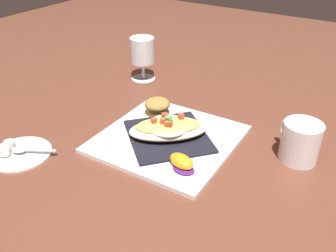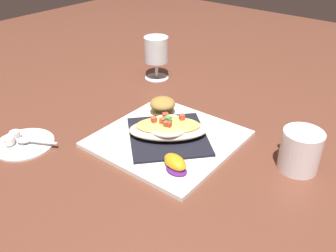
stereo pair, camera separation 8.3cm
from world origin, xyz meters
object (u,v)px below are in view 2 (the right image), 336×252
at_px(orange_garnish, 175,163).
at_px(coffee_mug, 299,152).
at_px(stemmed_glass, 156,52).
at_px(muffin, 162,106).
at_px(square_plate, 168,139).
at_px(creamer_saucer, 24,143).
at_px(creamer_cup_1, 9,141).
at_px(creamer_cup_0, 15,134).
at_px(spoon, 26,140).
at_px(gratin_dish, 168,128).

xyz_separation_m(orange_garnish, coffee_mug, (0.19, 0.17, 0.02)).
bearing_deg(stemmed_glass, muffin, -45.72).
bearing_deg(square_plate, creamer_saucer, -137.66).
bearing_deg(stemmed_glass, orange_garnish, -44.71).
distance_m(square_plate, creamer_cup_1, 0.36).
distance_m(muffin, creamer_cup_0, 0.36).
bearing_deg(creamer_cup_1, creamer_cup_0, 118.95).
height_order(square_plate, spoon, spoon).
xyz_separation_m(coffee_mug, creamer_saucer, (-0.52, -0.32, -0.03)).
height_order(orange_garnish, creamer_cup_1, orange_garnish).
bearing_deg(creamer_cup_1, gratin_dish, 43.38).
bearing_deg(gratin_dish, creamer_cup_0, -140.75).
xyz_separation_m(square_plate, creamer_saucer, (-0.25, -0.22, -0.00)).
height_order(gratin_dish, stemmed_glass, stemmed_glass).
bearing_deg(creamer_cup_0, muffin, 57.92).
distance_m(coffee_mug, creamer_saucer, 0.61).
height_order(muffin, orange_garnish, muffin).
xyz_separation_m(gratin_dish, creamer_saucer, (-0.25, -0.22, -0.03)).
relative_size(orange_garnish, creamer_saucer, 0.51).
xyz_separation_m(muffin, creamer_saucer, (-0.16, -0.30, -0.03)).
bearing_deg(coffee_mug, creamer_cup_0, -150.02).
bearing_deg(creamer_saucer, square_plate, 42.34).
bearing_deg(gratin_dish, creamer_saucer, -137.66).
relative_size(stemmed_glass, creamer_cup_0, 5.57).
bearing_deg(muffin, orange_garnish, -43.61).
height_order(gratin_dish, spoon, gratin_dish).
distance_m(gratin_dish, spoon, 0.33).
xyz_separation_m(coffee_mug, creamer_cup_0, (-0.55, -0.32, -0.02)).
height_order(stemmed_glass, spoon, stemmed_glass).
xyz_separation_m(muffin, spoon, (-0.16, -0.30, -0.02)).
bearing_deg(muffin, creamer_saucer, -117.94).
relative_size(muffin, creamer_saucer, 0.49).
bearing_deg(orange_garnish, spoon, -156.90).
distance_m(creamer_saucer, creamer_cup_1, 0.03).
bearing_deg(coffee_mug, square_plate, -161.47).
relative_size(muffin, creamer_cup_0, 2.75).
height_order(square_plate, creamer_cup_0, creamer_cup_0).
bearing_deg(muffin, creamer_cup_1, -118.53).
bearing_deg(coffee_mug, gratin_dish, -161.47).
bearing_deg(spoon, coffee_mug, 31.30).
bearing_deg(square_plate, orange_garnish, -43.56).
distance_m(square_plate, coffee_mug, 0.29).
bearing_deg(creamer_cup_1, spoon, 50.32).
bearing_deg(orange_garnish, creamer_saucer, -156.80).
bearing_deg(creamer_cup_1, stemmed_glass, 89.88).
relative_size(square_plate, spoon, 3.16).
xyz_separation_m(square_plate, orange_garnish, (0.09, -0.08, 0.02)).
relative_size(coffee_mug, creamer_saucer, 0.75).
xyz_separation_m(orange_garnish, creamer_saucer, (-0.33, -0.14, -0.02)).
xyz_separation_m(creamer_saucer, creamer_cup_1, (-0.02, -0.02, 0.01)).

